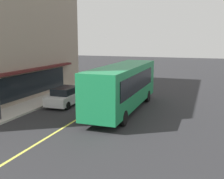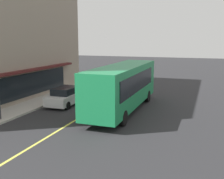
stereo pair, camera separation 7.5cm
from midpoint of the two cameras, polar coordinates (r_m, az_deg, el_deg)
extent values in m
plane|color=#28282B|center=(24.05, -1.24, -2.53)|extent=(120.00, 120.00, 0.00)
cube|color=#B2ADA3|center=(26.34, -12.06, -1.44)|extent=(80.00, 2.40, 0.15)
cube|color=#D8D14C|center=(24.05, -1.24, -2.52)|extent=(36.00, 0.16, 0.01)
cube|color=#4C1919|center=(24.73, -16.71, 3.97)|extent=(13.49, 0.70, 0.20)
cube|color=black|center=(25.04, -16.96, 1.03)|extent=(11.56, 0.08, 2.00)
cube|color=#197F47|center=(20.65, 2.29, 0.93)|extent=(11.00, 2.52, 3.00)
cube|color=black|center=(25.80, 5.94, 3.64)|extent=(0.12, 2.10, 1.80)
cube|color=black|center=(20.73, -1.30, 1.98)|extent=(8.80, 0.08, 1.32)
cube|color=black|center=(19.97, 5.52, 1.60)|extent=(8.80, 0.08, 1.32)
cube|color=#0CF259|center=(25.78, 6.02, 5.62)|extent=(0.08, 1.90, 0.36)
cube|color=#2D2D33|center=(26.14, 5.93, 0.16)|extent=(0.16, 2.40, 0.40)
cylinder|color=black|center=(24.57, 2.22, -1.06)|extent=(1.00, 0.30, 1.00)
cylinder|color=black|center=(24.00, 7.37, -1.42)|extent=(1.00, 0.30, 1.00)
cylinder|color=black|center=(18.16, -4.52, -5.30)|extent=(1.00, 0.30, 1.00)
cylinder|color=black|center=(17.39, 2.32, -6.01)|extent=(1.00, 0.30, 1.00)
cube|color=white|center=(23.08, -9.63, -1.73)|extent=(4.33, 1.86, 0.75)
cube|color=black|center=(22.82, -9.86, -0.21)|extent=(2.43, 1.55, 0.55)
cylinder|color=black|center=(24.74, -9.73, -1.55)|extent=(0.64, 0.23, 0.64)
cylinder|color=black|center=(24.01, -6.28, -1.83)|extent=(0.64, 0.23, 0.64)
cylinder|color=black|center=(22.36, -13.19, -2.99)|extent=(0.64, 0.23, 0.64)
cylinder|color=black|center=(21.55, -9.47, -3.36)|extent=(0.64, 0.23, 0.64)
cylinder|color=black|center=(32.31, -5.28, 1.78)|extent=(0.18, 0.18, 0.76)
cylinder|color=#26723F|center=(32.21, -5.30, 2.97)|extent=(0.34, 0.34, 0.60)
sphere|color=tan|center=(32.16, -5.32, 3.68)|extent=(0.21, 0.21, 0.21)
camera|label=1|loc=(0.04, -90.10, -0.02)|focal=43.49mm
camera|label=2|loc=(0.04, 89.90, 0.02)|focal=43.49mm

